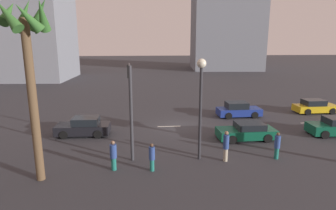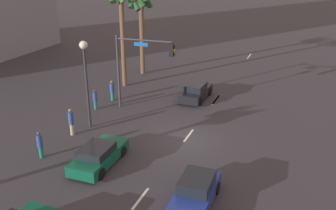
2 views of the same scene
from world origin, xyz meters
name	(u,v)px [view 1 (image 1 of 2)]	position (x,y,z in m)	size (l,w,h in m)	color
ground_plane	(178,126)	(0.00, 0.00, 0.00)	(220.00, 220.00, 0.00)	#333338
lane_stripe_1	(311,123)	(-12.09, 0.00, 0.01)	(1.97, 0.14, 0.01)	silver
lane_stripe_2	(255,124)	(-6.88, 0.00, 0.01)	(1.92, 0.14, 0.01)	silver
lane_stripe_3	(169,126)	(0.76, 0.00, 0.01)	(2.00, 0.14, 0.01)	silver
lane_stripe_4	(83,129)	(8.06, 0.00, 0.01)	(2.57, 0.14, 0.01)	silver
lane_stripe_5	(82,129)	(8.09, 0.00, 0.01)	(2.32, 0.14, 0.01)	silver
car_0	(84,127)	(7.60, 1.69, 0.66)	(4.14, 1.97, 1.43)	black
car_1	(247,131)	(-4.76, 3.71, 0.60)	(4.34, 2.02, 1.28)	#0F5138
car_2	(315,107)	(-14.52, -3.49, 0.63)	(4.27, 1.91, 1.37)	gold
car_3	(335,127)	(-12.01, 3.30, 0.65)	(3.98, 2.01, 1.41)	#0F5138
car_4	(238,110)	(-6.23, -2.70, 0.65)	(4.20, 1.94, 1.44)	navy
traffic_signal	(130,93)	(3.75, 5.25, 3.99)	(0.52, 4.76, 5.87)	#38383D
streetlamp	(201,90)	(-0.51, 7.05, 4.37)	(0.56, 0.56, 6.25)	#2D2D33
pedestrian_0	(226,145)	(-2.06, 7.49, 1.03)	(0.41, 0.41, 1.93)	#B2A58C
pedestrian_1	(277,145)	(-5.35, 7.41, 0.91)	(0.43, 0.43, 1.74)	#1E7266
pedestrian_2	(113,155)	(4.68, 8.14, 0.92)	(0.54, 0.54, 1.76)	#1E7266
pedestrian_3	(152,157)	(2.49, 8.45, 0.87)	(0.36, 0.36, 1.65)	#1E7266
palm_tree_2	(28,47)	(8.44, 8.91, 7.00)	(2.49, 2.77, 9.43)	brown
building_0	(28,19)	(23.72, -32.78, 10.99)	(14.19, 12.96, 21.98)	gray
building_2	(226,19)	(-17.78, -48.89, 12.24)	(16.24, 15.38, 24.48)	slate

